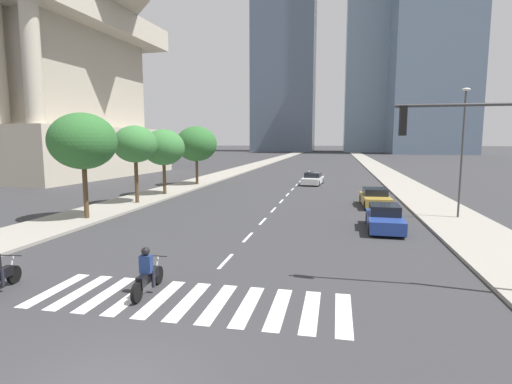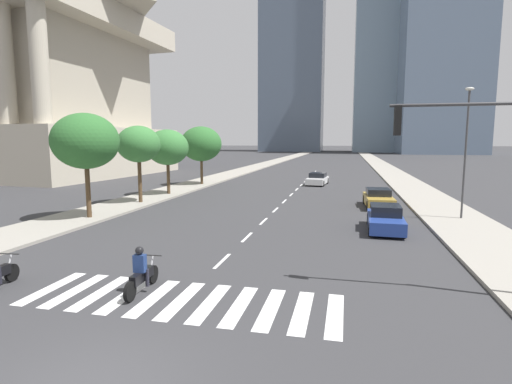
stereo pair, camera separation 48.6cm
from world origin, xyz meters
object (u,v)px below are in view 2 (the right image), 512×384
Objects in this scene: street_lamp_east at (466,144)px; street_tree_third at (168,147)px; sedan_gold_2 at (378,199)px; sedan_white_1 at (318,179)px; motorcycle_trailing at (142,274)px; sedan_blue_0 at (385,219)px; traffic_signal_near at (486,156)px; street_tree_nearest at (85,141)px; street_tree_fourth at (201,144)px; street_tree_second at (139,144)px.

street_lamp_east is 22.73m from street_tree_third.
street_tree_third is at bearing -100.03° from sedan_gold_2.
sedan_gold_2 is at bearing 26.84° from sedan_white_1.
sedan_blue_0 is at bearing -40.03° from motorcycle_trailing.
sedan_white_1 is 0.76× the size of traffic_signal_near.
motorcycle_trailing is 0.35× the size of street_tree_nearest.
sedan_blue_0 reaches higher than sedan_white_1.
sedan_gold_2 is at bearing 179.77° from sedan_blue_0.
street_tree_fourth is at bearing 90.00° from street_tree_third.
street_tree_fourth reaches higher than street_tree_second.
sedan_white_1 is 0.60× the size of street_lamp_east.
street_tree_third reaches higher than motorcycle_trailing.
sedan_blue_0 is 20.20m from street_tree_third.
street_tree_third is at bearing 90.00° from street_tree_nearest.
street_lamp_east reaches higher than traffic_signal_near.
street_lamp_east reaches higher than sedan_blue_0.
street_lamp_east is 21.88m from street_tree_second.
sedan_white_1 is 20.66m from street_lamp_east.
street_tree_third reaches higher than sedan_gold_2.
street_tree_fourth reaches higher than sedan_blue_0.
sedan_white_1 is (3.15, 32.30, 0.01)m from motorcycle_trailing.
street_tree_fourth is (-21.84, 14.42, -0.16)m from street_lamp_east.
street_lamp_east is 22.34m from street_tree_nearest.
sedan_blue_0 is at bearing -141.06° from street_lamp_east.
traffic_signal_near reaches higher than sedan_gold_2.
sedan_blue_0 is 7.77m from sedan_gold_2.
sedan_gold_2 is 0.73× the size of street_tree_nearest.
sedan_white_1 is at bearing -165.34° from sedan_blue_0.
street_lamp_east is at bearing -102.58° from traffic_signal_near.
street_tree_fourth is at bearing -123.48° from sedan_gold_2.
sedan_gold_2 is at bearing 8.39° from street_tree_second.
sedan_gold_2 is at bearing 26.60° from street_tree_nearest.
sedan_blue_0 is 0.95× the size of sedan_gold_2.
street_tree_second is (-17.36, -2.56, 3.86)m from sedan_gold_2.
street_tree_third is (-21.84, 6.28, -0.40)m from street_lamp_east.
sedan_white_1 is 17.01m from street_tree_third.
motorcycle_trailing is 22.93m from street_tree_third.
sedan_gold_2 is 0.75× the size of traffic_signal_near.
sedan_blue_0 is 0.78× the size of street_tree_third.
traffic_signal_near is at bearing 3.36° from sedan_gold_2.
street_tree_nearest reaches higher than traffic_signal_near.
traffic_signal_near reaches higher than street_tree_third.
street_lamp_east is at bearing 130.28° from sedan_blue_0.
motorcycle_trailing is at bearing -72.92° from street_tree_fourth.
street_tree_second is (-12.05, -16.34, 3.87)m from sedan_white_1.
traffic_signal_near is 32.99m from street_tree_fourth.
street_tree_nearest is 1.02× the size of street_tree_fourth.
sedan_blue_0 is at bearing 19.07° from sedan_white_1.
motorcycle_trailing is at bearing 0.18° from sedan_white_1.
street_tree_nearest is at bearing -90.00° from street_tree_fourth.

